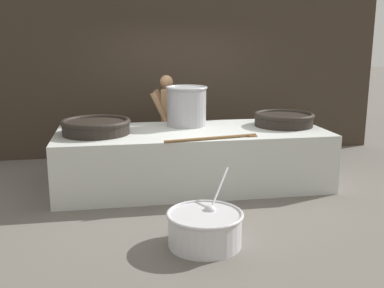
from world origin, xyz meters
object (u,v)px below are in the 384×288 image
cook (166,118)px  stock_pot (187,105)px  giant_wok_near (96,126)px  giant_wok_far (284,119)px  prep_bowl_vegetables (205,227)px

cook → stock_pot: bearing=119.6°
giant_wok_near → giant_wok_far: bearing=2.7°
stock_pot → prep_bowl_vegetables: size_ratio=0.68×
stock_pot → prep_bowl_vegetables: 2.62m
cook → prep_bowl_vegetables: (0.02, -3.12, -0.65)m
giant_wok_far → prep_bowl_vegetables: 2.82m
prep_bowl_vegetables → giant_wok_near: bearing=119.8°
giant_wok_far → stock_pot: (-1.47, 0.29, 0.21)m
giant_wok_near → prep_bowl_vegetables: size_ratio=1.02×
cook → prep_bowl_vegetables: bearing=101.5°
giant_wok_far → cook: (-1.70, 0.98, -0.10)m
prep_bowl_vegetables → giant_wok_far: bearing=52.0°
giant_wok_near → giant_wok_far: size_ratio=1.05×
giant_wok_far → prep_bowl_vegetables: giant_wok_far is taller
giant_wok_near → stock_pot: stock_pot is taller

